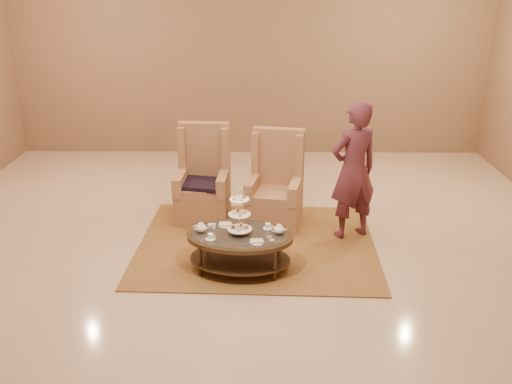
{
  "coord_description": "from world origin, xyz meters",
  "views": [
    {
      "loc": [
        0.22,
        -5.7,
        2.96
      ],
      "look_at": [
        0.15,
        0.2,
        0.7
      ],
      "focal_mm": 40.0,
      "sensor_mm": 36.0,
      "label": 1
    }
  ],
  "objects_px": {
    "tea_table": "(240,240)",
    "armchair_right": "(275,193)",
    "armchair_left": "(204,187)",
    "person": "(354,171)"
  },
  "relations": [
    {
      "from": "tea_table",
      "to": "armchair_right",
      "type": "bearing_deg",
      "value": 78.9
    },
    {
      "from": "armchair_left",
      "to": "person",
      "type": "distance_m",
      "value": 1.95
    },
    {
      "from": "tea_table",
      "to": "armchair_right",
      "type": "distance_m",
      "value": 1.3
    },
    {
      "from": "tea_table",
      "to": "armchair_right",
      "type": "height_order",
      "value": "armchair_right"
    },
    {
      "from": "tea_table",
      "to": "armchair_right",
      "type": "xyz_separation_m",
      "value": [
        0.4,
        1.24,
        0.05
      ]
    },
    {
      "from": "tea_table",
      "to": "person",
      "type": "distance_m",
      "value": 1.62
    },
    {
      "from": "tea_table",
      "to": "person",
      "type": "bearing_deg",
      "value": 40.25
    },
    {
      "from": "armchair_left",
      "to": "person",
      "type": "relative_size",
      "value": 0.73
    },
    {
      "from": "armchair_left",
      "to": "person",
      "type": "xyz_separation_m",
      "value": [
        1.81,
        -0.58,
        0.42
      ]
    },
    {
      "from": "person",
      "to": "tea_table",
      "type": "bearing_deg",
      "value": 8.93
    }
  ]
}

